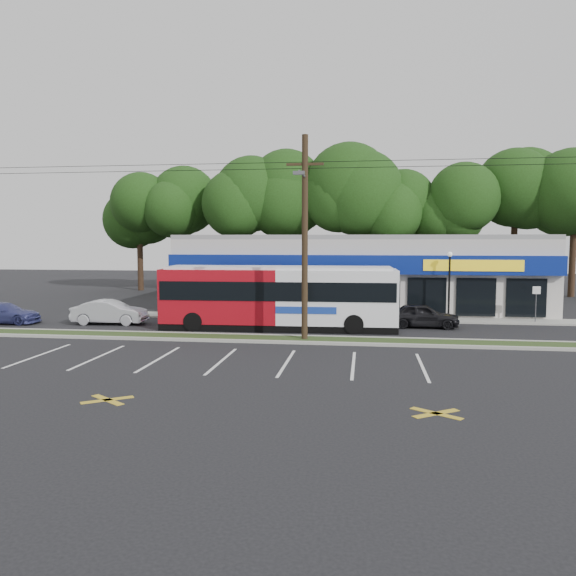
{
  "coord_description": "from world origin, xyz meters",
  "views": [
    {
      "loc": [
        5.93,
        -26.19,
        5.0
      ],
      "look_at": [
        1.62,
        5.0,
        2.26
      ],
      "focal_mm": 35.0,
      "sensor_mm": 36.0,
      "label": 1
    }
  ],
  "objects_px": {
    "lamp_post": "(449,278)",
    "car_blue": "(4,313)",
    "metrobus": "(279,296)",
    "car_silver": "(110,312)",
    "utility_pole": "(301,231)",
    "car_dark": "(423,315)",
    "pedestrian_b": "(351,307)",
    "sign_post": "(536,298)",
    "pedestrian_a": "(302,306)"
  },
  "relations": [
    {
      "from": "lamp_post",
      "to": "car_blue",
      "type": "height_order",
      "value": "lamp_post"
    },
    {
      "from": "metrobus",
      "to": "car_silver",
      "type": "xyz_separation_m",
      "value": [
        -10.17,
        0.41,
        -1.15
      ]
    },
    {
      "from": "utility_pole",
      "to": "car_dark",
      "type": "xyz_separation_m",
      "value": [
        6.36,
        5.22,
        -4.72
      ]
    },
    {
      "from": "car_dark",
      "to": "pedestrian_b",
      "type": "bearing_deg",
      "value": 73.94
    },
    {
      "from": "lamp_post",
      "to": "metrobus",
      "type": "distance_m",
      "value": 10.76
    },
    {
      "from": "utility_pole",
      "to": "sign_post",
      "type": "height_order",
      "value": "utility_pole"
    },
    {
      "from": "utility_pole",
      "to": "car_blue",
      "type": "xyz_separation_m",
      "value": [
        -18.21,
        3.38,
        -4.79
      ]
    },
    {
      "from": "car_silver",
      "to": "metrobus",
      "type": "bearing_deg",
      "value": -95.97
    },
    {
      "from": "car_dark",
      "to": "lamp_post",
      "type": "bearing_deg",
      "value": -31.93
    },
    {
      "from": "pedestrian_a",
      "to": "pedestrian_b",
      "type": "relative_size",
      "value": 0.9
    },
    {
      "from": "car_silver",
      "to": "pedestrian_b",
      "type": "xyz_separation_m",
      "value": [
        14.09,
        2.61,
        0.23
      ]
    },
    {
      "from": "car_silver",
      "to": "car_dark",
      "type": "bearing_deg",
      "value": -89.78
    },
    {
      "from": "lamp_post",
      "to": "metrobus",
      "type": "relative_size",
      "value": 0.32
    },
    {
      "from": "utility_pole",
      "to": "pedestrian_b",
      "type": "height_order",
      "value": "utility_pole"
    },
    {
      "from": "utility_pole",
      "to": "car_silver",
      "type": "height_order",
      "value": "utility_pole"
    },
    {
      "from": "car_blue",
      "to": "metrobus",
      "type": "bearing_deg",
      "value": -92.63
    },
    {
      "from": "pedestrian_a",
      "to": "pedestrian_b",
      "type": "bearing_deg",
      "value": 165.28
    },
    {
      "from": "car_blue",
      "to": "pedestrian_b",
      "type": "bearing_deg",
      "value": -84.4
    },
    {
      "from": "utility_pole",
      "to": "sign_post",
      "type": "bearing_deg",
      "value": 30.15
    },
    {
      "from": "car_dark",
      "to": "pedestrian_a",
      "type": "xyz_separation_m",
      "value": [
        -7.19,
        2.35,
        0.15
      ]
    },
    {
      "from": "car_blue",
      "to": "pedestrian_b",
      "type": "xyz_separation_m",
      "value": [
        20.47,
        3.21,
        0.32
      ]
    },
    {
      "from": "sign_post",
      "to": "car_blue",
      "type": "distance_m",
      "value": 31.68
    },
    {
      "from": "sign_post",
      "to": "car_blue",
      "type": "xyz_separation_m",
      "value": [
        -31.38,
        -4.27,
        -0.93
      ]
    },
    {
      "from": "pedestrian_a",
      "to": "metrobus",
      "type": "bearing_deg",
      "value": 81.26
    },
    {
      "from": "lamp_post",
      "to": "pedestrian_a",
      "type": "bearing_deg",
      "value": -178.09
    },
    {
      "from": "lamp_post",
      "to": "car_dark",
      "type": "height_order",
      "value": "lamp_post"
    },
    {
      "from": "metrobus",
      "to": "pedestrian_b",
      "type": "xyz_separation_m",
      "value": [
        3.92,
        3.01,
        -0.92
      ]
    },
    {
      "from": "car_silver",
      "to": "sign_post",
      "type": "bearing_deg",
      "value": -85.33
    },
    {
      "from": "utility_pole",
      "to": "car_blue",
      "type": "bearing_deg",
      "value": 169.48
    },
    {
      "from": "pedestrian_b",
      "to": "metrobus",
      "type": "bearing_deg",
      "value": 47.75
    },
    {
      "from": "car_blue",
      "to": "pedestrian_a",
      "type": "xyz_separation_m",
      "value": [
        17.38,
        4.19,
        0.22
      ]
    },
    {
      "from": "metrobus",
      "to": "pedestrian_b",
      "type": "height_order",
      "value": "metrobus"
    },
    {
      "from": "utility_pole",
      "to": "car_blue",
      "type": "distance_m",
      "value": 19.13
    },
    {
      "from": "pedestrian_b",
      "to": "car_silver",
      "type": "bearing_deg",
      "value": 20.68
    },
    {
      "from": "car_silver",
      "to": "car_blue",
      "type": "xyz_separation_m",
      "value": [
        -6.38,
        -0.6,
        -0.09
      ]
    },
    {
      "from": "utility_pole",
      "to": "lamp_post",
      "type": "bearing_deg",
      "value": 43.95
    },
    {
      "from": "car_dark",
      "to": "pedestrian_a",
      "type": "distance_m",
      "value": 7.56
    },
    {
      "from": "lamp_post",
      "to": "pedestrian_a",
      "type": "distance_m",
      "value": 9.19
    },
    {
      "from": "car_dark",
      "to": "car_silver",
      "type": "xyz_separation_m",
      "value": [
        -18.19,
        -1.24,
        0.02
      ]
    },
    {
      "from": "car_dark",
      "to": "pedestrian_a",
      "type": "height_order",
      "value": "pedestrian_a"
    },
    {
      "from": "metrobus",
      "to": "car_silver",
      "type": "bearing_deg",
      "value": 175.94
    },
    {
      "from": "utility_pole",
      "to": "pedestrian_a",
      "type": "bearing_deg",
      "value": 96.27
    },
    {
      "from": "car_blue",
      "to": "pedestrian_b",
      "type": "relative_size",
      "value": 2.28
    },
    {
      "from": "metrobus",
      "to": "pedestrian_b",
      "type": "bearing_deg",
      "value": 35.79
    },
    {
      "from": "lamp_post",
      "to": "pedestrian_b",
      "type": "distance_m",
      "value": 6.29
    },
    {
      "from": "car_blue",
      "to": "car_dark",
      "type": "bearing_deg",
      "value": -89.02
    },
    {
      "from": "sign_post",
      "to": "metrobus",
      "type": "height_order",
      "value": "metrobus"
    },
    {
      "from": "metrobus",
      "to": "sign_post",
      "type": "bearing_deg",
      "value": 13.59
    },
    {
      "from": "sign_post",
      "to": "metrobus",
      "type": "xyz_separation_m",
      "value": [
        -14.83,
        -4.07,
        0.3
      ]
    },
    {
      "from": "pedestrian_a",
      "to": "pedestrian_b",
      "type": "distance_m",
      "value": 3.24
    }
  ]
}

